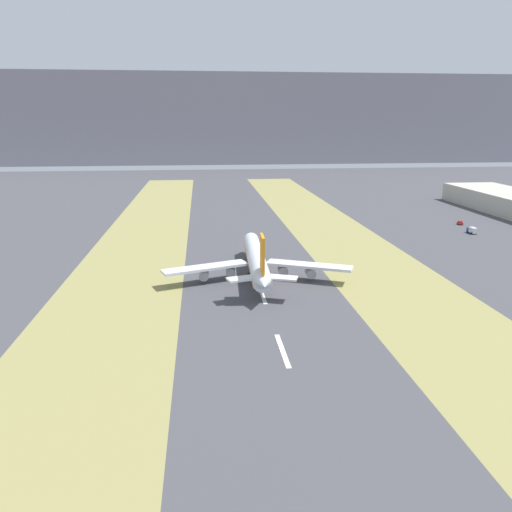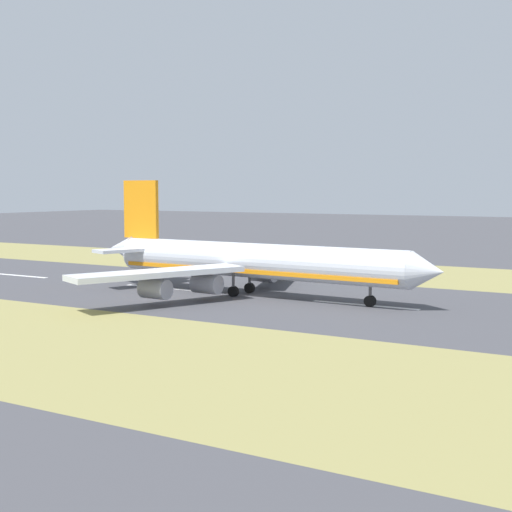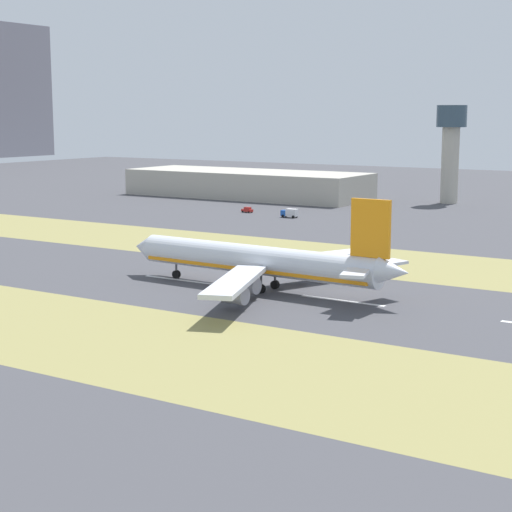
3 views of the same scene
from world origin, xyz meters
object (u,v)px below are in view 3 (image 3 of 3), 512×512
apron_car (247,210)px  terminal_building (247,184)px  service_truck (290,213)px  airplane_main_jet (264,262)px  control_tower (451,143)px

apron_car → terminal_building: bearing=32.8°
apron_car → service_truck: bearing=-103.7°
service_truck → apron_car: (5.10, 20.93, -0.66)m
terminal_building → airplane_main_jet: bearing=-146.3°
airplane_main_jet → apron_car: size_ratio=14.60×
terminal_building → apron_car: 59.62m
airplane_main_jet → control_tower: size_ratio=1.71×
control_tower → apron_car: 90.96m
airplane_main_jet → apron_car: bearing=34.0°
airplane_main_jet → terminal_building: (166.26, 110.76, -0.38)m
service_truck → apron_car: size_ratio=1.30×
terminal_building → control_tower: 88.24m
control_tower → apron_car: control_tower is taller
control_tower → apron_car: bearing=144.3°
airplane_main_jet → apron_car: airplane_main_jet is taller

